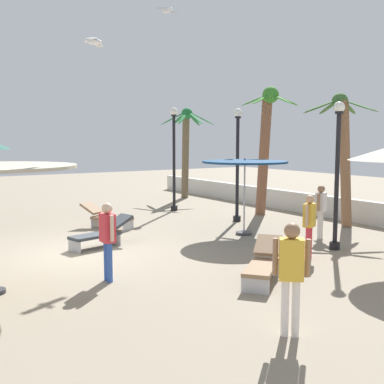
# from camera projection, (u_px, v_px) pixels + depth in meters

# --- Properties ---
(ground_plane) EXTENTS (56.00, 56.00, 0.00)m
(ground_plane) POSITION_uv_depth(u_px,v_px,m) (81.00, 253.00, 12.46)
(ground_plane) COLOR gray
(boundary_wall) EXTENTS (25.20, 0.30, 0.81)m
(boundary_wall) POSITION_uv_depth(u_px,v_px,m) (337.00, 208.00, 17.74)
(boundary_wall) COLOR silver
(boundary_wall) RESTS_ON ground_plane
(patio_umbrella_3) EXTENTS (2.63, 2.63, 2.40)m
(patio_umbrella_3) POSITION_uv_depth(u_px,v_px,m) (245.00, 166.00, 14.63)
(patio_umbrella_3) COLOR #333338
(patio_umbrella_3) RESTS_ON ground_plane
(palm_tree_0) EXTENTS (2.56, 2.52, 4.54)m
(palm_tree_0) POSITION_uv_depth(u_px,v_px,m) (343.00, 142.00, 16.09)
(palm_tree_0) COLOR brown
(palm_tree_0) RESTS_ON ground_plane
(palm_tree_1) EXTENTS (2.72, 2.32, 4.51)m
(palm_tree_1) POSITION_uv_depth(u_px,v_px,m) (186.00, 142.00, 23.65)
(palm_tree_1) COLOR brown
(palm_tree_1) RESTS_ON ground_plane
(palm_tree_2) EXTENTS (2.18, 2.18, 4.95)m
(palm_tree_2) POSITION_uv_depth(u_px,v_px,m) (266.00, 138.00, 18.20)
(palm_tree_2) COLOR brown
(palm_tree_2) RESTS_ON ground_plane
(lamp_post_1) EXTENTS (0.29, 0.29, 3.95)m
(lamp_post_1) POSITION_uv_depth(u_px,v_px,m) (337.00, 172.00, 12.62)
(lamp_post_1) COLOR black
(lamp_post_1) RESTS_ON ground_plane
(lamp_post_2) EXTENTS (0.31, 0.31, 4.05)m
(lamp_post_2) POSITION_uv_depth(u_px,v_px,m) (237.00, 159.00, 16.99)
(lamp_post_2) COLOR black
(lamp_post_2) RESTS_ON ground_plane
(lamp_post_3) EXTENTS (0.33, 0.33, 4.26)m
(lamp_post_3) POSITION_uv_depth(u_px,v_px,m) (174.00, 152.00, 19.55)
(lamp_post_3) COLOR black
(lamp_post_3) RESTS_ON ground_plane
(lounge_chair_0) EXTENTS (1.60, 1.79, 0.82)m
(lounge_chair_0) POSITION_uv_depth(u_px,v_px,m) (263.00, 262.00, 9.95)
(lounge_chair_0) COLOR #B7B7BC
(lounge_chair_0) RESTS_ON ground_plane
(lounge_chair_1) EXTENTS (0.96, 1.92, 0.82)m
(lounge_chair_1) POSITION_uv_depth(u_px,v_px,m) (102.00, 232.00, 13.12)
(lounge_chair_1) COLOR #B7B7BC
(lounge_chair_1) RESTS_ON ground_plane
(lounge_chair_2) EXTENTS (1.88, 1.40, 0.82)m
(lounge_chair_2) POSITION_uv_depth(u_px,v_px,m) (106.00, 216.00, 15.87)
(lounge_chair_2) COLOR #B7B7BC
(lounge_chair_2) RESTS_ON ground_plane
(guest_0) EXTENTS (0.37, 0.52, 1.61)m
(guest_0) POSITION_uv_depth(u_px,v_px,m) (321.00, 207.00, 14.13)
(guest_0) COLOR silver
(guest_0) RESTS_ON ground_plane
(guest_1) EXTENTS (0.56, 0.24, 1.67)m
(guest_1) POSITION_uv_depth(u_px,v_px,m) (108.00, 234.00, 9.87)
(guest_1) COLOR #3359B2
(guest_1) RESTS_ON ground_plane
(guest_2) EXTENTS (0.42, 0.45, 1.75)m
(guest_2) POSITION_uv_depth(u_px,v_px,m) (291.00, 268.00, 7.08)
(guest_2) COLOR silver
(guest_2) RESTS_ON ground_plane
(guest_3) EXTENTS (0.38, 0.50, 1.61)m
(guest_3) POSITION_uv_depth(u_px,v_px,m) (309.00, 220.00, 11.75)
(guest_3) COLOR #D8333F
(guest_3) RESTS_ON ground_plane
(seagull_0) EXTENTS (0.86, 0.68, 0.15)m
(seagull_0) POSITION_uv_depth(u_px,v_px,m) (94.00, 41.00, 9.99)
(seagull_0) COLOR white
(seagull_1) EXTENTS (0.64, 1.03, 0.16)m
(seagull_1) POSITION_uv_depth(u_px,v_px,m) (167.00, 11.00, 14.48)
(seagull_1) COLOR white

